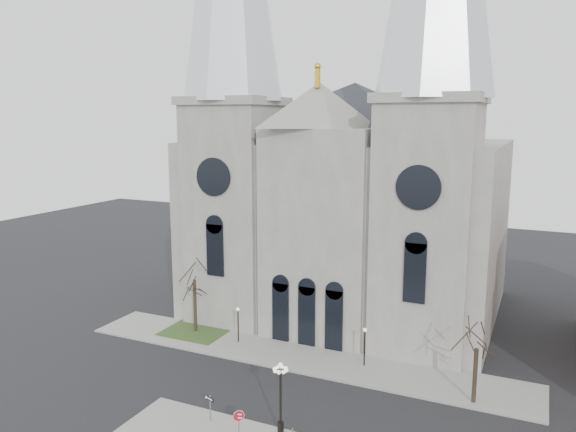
% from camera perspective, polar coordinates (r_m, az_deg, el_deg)
% --- Properties ---
extents(ground, '(160.00, 160.00, 0.00)m').
position_cam_1_polar(ground, '(41.44, -5.79, -19.66)').
color(ground, black).
rests_on(ground, ground).
extents(sidewalk_far, '(40.00, 6.00, 0.14)m').
position_cam_1_polar(sidewalk_far, '(50.15, 0.79, -14.00)').
color(sidewalk_far, gray).
rests_on(sidewalk_far, ground).
extents(grass_patch, '(6.00, 5.00, 0.18)m').
position_cam_1_polar(grass_patch, '(55.93, -9.34, -11.51)').
color(grass_patch, '#314E21').
rests_on(grass_patch, ground).
extents(cathedral, '(33.00, 26.66, 54.00)m').
position_cam_1_polar(cathedral, '(56.88, 5.75, 7.95)').
color(cathedral, gray).
rests_on(cathedral, ground).
extents(tree_left, '(3.20, 3.20, 7.50)m').
position_cam_1_polar(tree_left, '(54.17, -9.51, -6.09)').
color(tree_left, black).
rests_on(tree_left, ground).
extents(tree_right, '(3.20, 3.20, 6.00)m').
position_cam_1_polar(tree_right, '(43.11, 18.63, -12.34)').
color(tree_right, black).
rests_on(tree_right, ground).
extents(ped_lamp_left, '(0.32, 0.32, 3.26)m').
position_cam_1_polar(ped_lamp_left, '(52.24, -5.10, -10.36)').
color(ped_lamp_left, black).
rests_on(ped_lamp_left, sidewalk_far).
extents(ped_lamp_right, '(0.32, 0.32, 3.26)m').
position_cam_1_polar(ped_lamp_right, '(47.78, 7.80, -12.41)').
color(ped_lamp_right, black).
rests_on(ped_lamp_right, sidewalk_far).
extents(stop_sign, '(0.74, 0.30, 2.16)m').
position_cam_1_polar(stop_sign, '(37.78, -5.03, -19.82)').
color(stop_sign, slate).
rests_on(stop_sign, sidewalk_near).
extents(globe_lamp, '(1.23, 1.23, 4.86)m').
position_cam_1_polar(globe_lamp, '(37.85, -0.77, -17.16)').
color(globe_lamp, black).
rests_on(globe_lamp, sidewalk_near).
extents(one_way_sign, '(0.77, 0.32, 1.85)m').
position_cam_1_polar(one_way_sign, '(40.28, -7.91, -18.33)').
color(one_way_sign, slate).
rests_on(one_way_sign, sidewalk_near).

